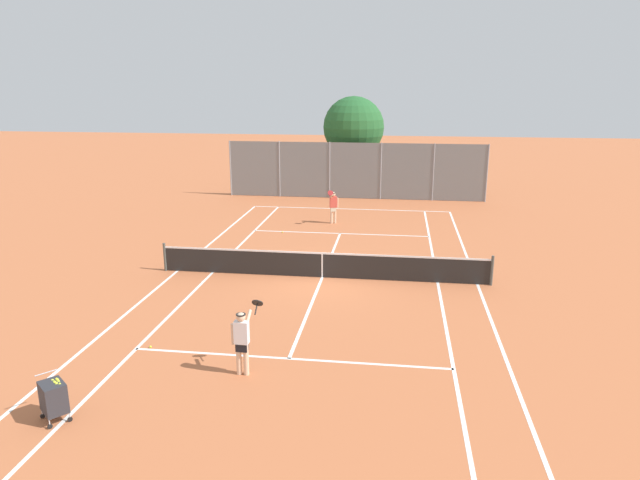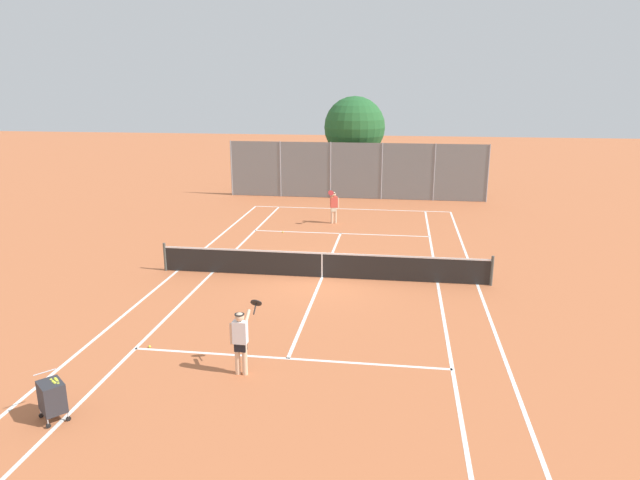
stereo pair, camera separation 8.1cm
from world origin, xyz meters
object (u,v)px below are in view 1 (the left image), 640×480
player_near_side (242,339)px  tree_behind_left (354,129)px  ball_cart (54,397)px  player_far_left (333,205)px  tennis_net (322,264)px  loose_tennis_ball_1 (282,232)px  loose_tennis_ball_0 (150,347)px

player_near_side → tree_behind_left: tree_behind_left is taller
ball_cart → tree_behind_left: tree_behind_left is taller
player_near_side → player_far_left: size_ratio=1.00×
tennis_net → loose_tennis_ball_1: tennis_net is taller
player_far_left → loose_tennis_ball_0: (-3.21, -14.68, -0.89)m
loose_tennis_ball_0 → loose_tennis_ball_1: 12.53m
tree_behind_left → tennis_net: bearing=-89.0°
player_near_side → tennis_net: bearing=82.6°
ball_cart → player_near_side: (3.36, 2.44, 0.40)m
tennis_net → loose_tennis_ball_1: size_ratio=181.82×
ball_cart → tree_behind_left: 27.65m
player_near_side → ball_cart: bearing=-144.0°
tennis_net → ball_cart: bearing=-113.8°
ball_cart → loose_tennis_ball_0: ball_cart is taller
loose_tennis_ball_0 → player_near_side: bearing=-20.1°
ball_cart → player_far_left: player_far_left is taller
tennis_net → loose_tennis_ball_0: bearing=-120.9°
player_far_left → tree_behind_left: size_ratio=0.29×
tennis_net → player_near_side: player_near_side is taller
player_far_left → loose_tennis_ball_1: player_far_left is taller
ball_cart → loose_tennis_ball_1: bearing=84.3°
loose_tennis_ball_1 → tree_behind_left: tree_behind_left is taller
ball_cart → loose_tennis_ball_0: size_ratio=14.58×
player_near_side → player_far_left: (0.39, 15.71, 0.00)m
player_far_left → tree_behind_left: tree_behind_left is taller
player_near_side → player_far_left: 15.72m
loose_tennis_ball_1 → tree_behind_left: bearing=77.8°
tennis_net → player_far_left: (-0.56, 8.38, 0.42)m
ball_cart → loose_tennis_ball_1: 16.04m
ball_cart → player_near_side: bearing=36.0°
tennis_net → player_near_side: (-0.95, -7.33, 0.42)m
ball_cart → tennis_net: bearing=66.2°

